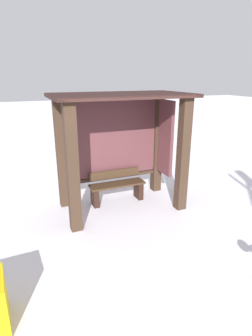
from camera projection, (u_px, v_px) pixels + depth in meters
The scene contains 3 objects.
ground_plane at pixel (122, 206), 6.32m from camera, with size 60.00×60.00×0.00m, color white.
bus_shelter at pixel (122, 134), 5.98m from camera, with size 2.83×1.61×2.52m.
bench_left_inside at pixel (117, 187), 6.47m from camera, with size 1.31×0.38×0.75m.
Camera 1 is at (-2.09, -5.31, 2.85)m, focal length 29.31 mm.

